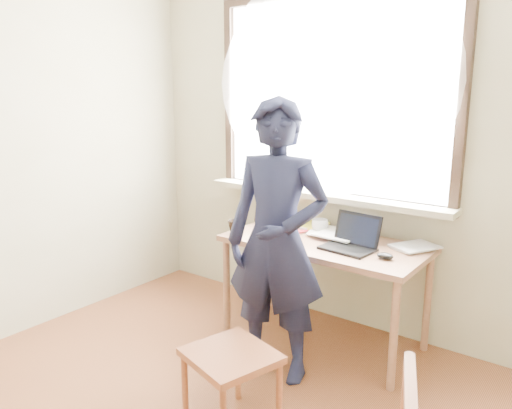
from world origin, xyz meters
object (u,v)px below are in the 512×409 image
Objects in this scene: desk at (324,252)px; mug_white at (320,226)px; work_chair at (231,364)px; mug_dark at (235,227)px; laptop at (352,241)px; person at (277,242)px.

desk is 11.43× the size of mug_white.
desk reaches higher than work_chair.
desk is 13.83× the size of mug_dark.
laptop is 0.20× the size of person.
mug_dark is 1.16m from work_chair.
desk is 0.24m from mug_white.
mug_dark is at bearing -140.90° from mug_white.
person reaches higher than desk.
mug_white is 0.07× the size of person.
desk is 0.80× the size of person.
person is (-0.03, -0.51, 0.19)m from desk.
laptop is 1.11m from work_chair.
mug_dark is (-0.80, -0.17, -0.01)m from laptop.
mug_dark is 0.64m from person.
person is at bearing 101.92° from work_chair.
mug_white is 0.69m from person.
mug_dark is at bearing -168.14° from laptop.
person reaches higher than mug_white.
person is at bearing -81.07° from mug_white.
laptop is at bearing 49.62° from person.
laptop reaches higher than work_chair.
desk is 0.54m from person.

